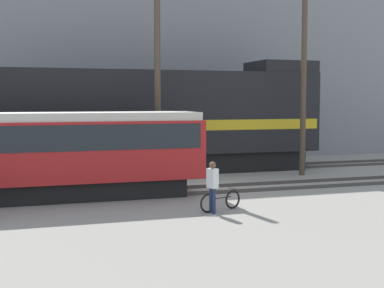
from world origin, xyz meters
TOP-DOWN VIEW (x-y plane):
  - ground_plane at (0.00, 0.00)m, footprint 120.00×120.00m
  - track_near at (0.00, -0.97)m, footprint 60.00×1.50m
  - track_far at (0.00, 4.82)m, footprint 60.00×1.51m
  - building_backdrop at (0.00, 12.73)m, footprint 39.83×6.00m
  - freight_locomotive at (-0.34, 4.82)m, footprint 16.03×3.04m
  - streetcar at (-6.08, -0.97)m, footprint 11.10×2.54m
  - bicycle at (-0.87, -4.65)m, footprint 1.60×0.69m
  - person at (-1.26, -4.94)m, footprint 0.33×0.41m
  - utility_pole_center at (-1.33, 1.92)m, footprint 0.28×0.28m
  - utility_pole_right at (5.80, 1.92)m, footprint 0.27×0.27m

SIDE VIEW (x-z plane):
  - ground_plane at x=0.00m, z-range 0.00..0.00m
  - track_near at x=0.00m, z-range 0.00..0.14m
  - track_far at x=0.00m, z-range 0.00..0.14m
  - bicycle at x=-0.87m, z-range -0.03..0.66m
  - person at x=-1.26m, z-range 0.17..1.83m
  - streetcar at x=-6.08m, z-range 0.23..3.37m
  - freight_locomotive at x=-0.34m, z-range -0.17..5.42m
  - utility_pole_center at x=-1.33m, z-range 0.00..8.61m
  - utility_pole_right at x=5.80m, z-range 0.00..9.48m
  - building_backdrop at x=0.00m, z-range 0.00..12.75m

